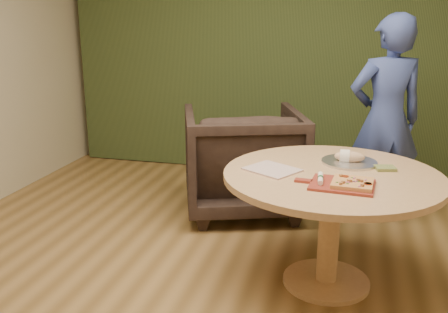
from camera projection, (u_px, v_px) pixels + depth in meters
room_shell at (219, 73)px, 2.46m from camera, size 5.04×6.04×2.84m
curtain at (292, 42)px, 5.15m from camera, size 4.80×0.14×2.78m
pedestal_table at (331, 195)px, 3.07m from camera, size 1.33×1.33×0.75m
pizza_paddle at (340, 185)px, 2.80m from camera, size 0.46×0.31×0.01m
flatbread_pizza at (353, 183)px, 2.77m from camera, size 0.24×0.24×0.04m
cutlery_roll at (320, 178)px, 2.84m from camera, size 0.04×0.20×0.03m
newspaper at (272, 170)px, 3.09m from camera, size 0.39×0.37×0.01m
serving_tray at (349, 162)px, 3.23m from camera, size 0.36×0.36×0.02m
bread_roll at (348, 157)px, 3.22m from camera, size 0.19×0.09×0.09m
green_packet at (385, 168)px, 3.09m from camera, size 0.14×0.13×0.02m
armchair at (243, 155)px, 4.32m from camera, size 1.23×1.19×1.01m
person_standing at (385, 120)px, 4.05m from camera, size 0.72×0.60×1.70m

